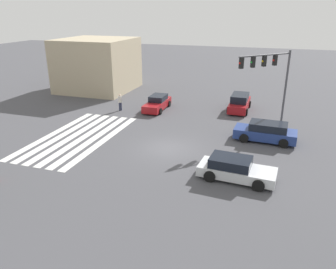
% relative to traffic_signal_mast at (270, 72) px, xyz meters
% --- Properties ---
extents(ground_plane, '(144.55, 144.55, 0.00)m').
position_rel_traffic_signal_mast_xyz_m(ground_plane, '(6.61, -6.61, -4.99)').
color(ground_plane, '#47474C').
extents(crosswalk_markings, '(11.57, 5.35, 0.01)m').
position_rel_traffic_signal_mast_xyz_m(crosswalk_markings, '(6.61, -14.36, -4.99)').
color(crosswalk_markings, silver).
rests_on(crosswalk_markings, ground_plane).
extents(traffic_signal_mast, '(3.85, 3.85, 6.63)m').
position_rel_traffic_signal_mast_xyz_m(traffic_signal_mast, '(0.00, 0.00, 0.00)').
color(traffic_signal_mast, '#47474C').
rests_on(traffic_signal_mast, ground_plane).
extents(car_1, '(4.75, 1.95, 1.44)m').
position_rel_traffic_signal_mast_xyz_m(car_1, '(-2.79, -10.87, -4.33)').
color(car_1, maroon).
rests_on(car_1, ground_plane).
extents(car_2, '(2.39, 4.77, 1.38)m').
position_rel_traffic_signal_mast_xyz_m(car_2, '(9.79, -1.26, -4.33)').
color(car_2, silver).
rests_on(car_2, ground_plane).
extents(car_3, '(2.34, 4.83, 1.52)m').
position_rel_traffic_signal_mast_xyz_m(car_3, '(2.76, 0.24, -4.25)').
color(car_3, navy).
rests_on(car_3, ground_plane).
extents(car_4, '(4.88, 2.06, 1.71)m').
position_rel_traffic_signal_mast_xyz_m(car_4, '(-5.07, -2.73, -4.18)').
color(car_4, maroon).
rests_on(car_4, ground_plane).
extents(corner_building, '(8.55, 8.55, 6.39)m').
position_rel_traffic_signal_mast_xyz_m(corner_building, '(-8.87, -21.12, -1.80)').
color(corner_building, tan).
rests_on(corner_building, ground_plane).
extents(pedestrian, '(0.41, 0.41, 1.74)m').
position_rel_traffic_signal_mast_xyz_m(pedestrian, '(-1.18, -14.35, -4.01)').
color(pedestrian, '#232842').
rests_on(pedestrian, ground_plane).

